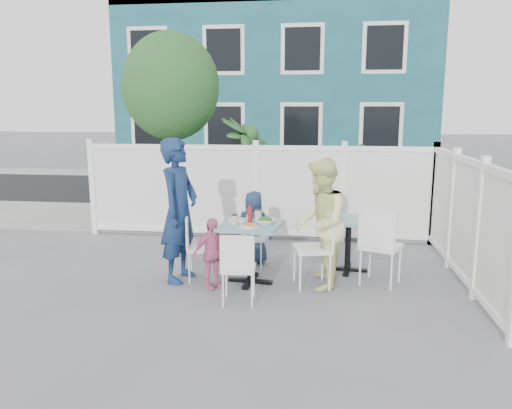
# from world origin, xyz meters

# --- Properties ---
(ground) EXTENTS (80.00, 80.00, 0.00)m
(ground) POSITION_xyz_m (0.00, 0.00, 0.00)
(ground) COLOR slate
(near_sidewalk) EXTENTS (24.00, 2.60, 0.01)m
(near_sidewalk) POSITION_xyz_m (0.00, 3.80, 0.01)
(near_sidewalk) COLOR gray
(near_sidewalk) RESTS_ON ground
(street) EXTENTS (24.00, 5.00, 0.01)m
(street) POSITION_xyz_m (0.00, 7.50, 0.00)
(street) COLOR black
(street) RESTS_ON ground
(far_sidewalk) EXTENTS (24.00, 1.60, 0.01)m
(far_sidewalk) POSITION_xyz_m (0.00, 10.60, 0.01)
(far_sidewalk) COLOR gray
(far_sidewalk) RESTS_ON ground
(building) EXTENTS (11.00, 6.00, 6.00)m
(building) POSITION_xyz_m (-0.50, 14.00, 3.00)
(building) COLOR #15505E
(building) RESTS_ON ground
(fence_back) EXTENTS (5.86, 0.08, 1.60)m
(fence_back) POSITION_xyz_m (0.10, 2.40, 0.78)
(fence_back) COLOR white
(fence_back) RESTS_ON ground
(fence_right) EXTENTS (0.08, 3.66, 1.60)m
(fence_right) POSITION_xyz_m (3.00, 0.60, 0.78)
(fence_right) COLOR white
(fence_right) RESTS_ON ground
(tree) EXTENTS (1.80, 1.62, 3.59)m
(tree) POSITION_xyz_m (-1.60, 3.30, 2.59)
(tree) COLOR #382316
(tree) RESTS_ON ground
(utility_cabinet) EXTENTS (0.72, 0.55, 1.24)m
(utility_cabinet) POSITION_xyz_m (-2.71, 4.00, 0.62)
(utility_cabinet) COLOR gold
(utility_cabinet) RESTS_ON ground
(potted_shrub_a) EXTENTS (1.34, 1.34, 2.04)m
(potted_shrub_a) POSITION_xyz_m (-0.19, 3.10, 1.02)
(potted_shrub_a) COLOR #1D4923
(potted_shrub_a) RESTS_ON ground
(potted_shrub_b) EXTENTS (1.64, 1.75, 1.56)m
(potted_shrub_b) POSITION_xyz_m (1.64, 3.00, 0.78)
(potted_shrub_b) COLOR #1D4923
(potted_shrub_b) RESTS_ON ground
(main_table) EXTENTS (0.81, 0.81, 0.77)m
(main_table) POSITION_xyz_m (0.31, 0.21, 0.60)
(main_table) COLOR slate
(main_table) RESTS_ON ground
(spare_table) EXTENTS (0.78, 0.78, 0.74)m
(spare_table) POSITION_xyz_m (1.57, 0.85, 0.57)
(spare_table) COLOR slate
(spare_table) RESTS_ON ground
(chair_left) EXTENTS (0.44, 0.45, 0.86)m
(chair_left) POSITION_xyz_m (-0.41, 0.26, 0.50)
(chair_left) COLOR white
(chair_left) RESTS_ON ground
(chair_right) EXTENTS (0.53, 0.54, 1.00)m
(chair_right) POSITION_xyz_m (1.18, 0.19, 0.58)
(chair_right) COLOR white
(chair_right) RESTS_ON ground
(chair_back) EXTENTS (0.43, 0.42, 0.83)m
(chair_back) POSITION_xyz_m (0.26, 0.98, 0.49)
(chair_back) COLOR white
(chair_back) RESTS_ON ground
(chair_near) EXTENTS (0.41, 0.39, 0.84)m
(chair_near) POSITION_xyz_m (0.28, -0.54, 0.49)
(chair_near) COLOR white
(chair_near) RESTS_ON ground
(chair_spare) EXTENTS (0.60, 0.59, 1.01)m
(chair_spare) POSITION_xyz_m (1.92, 0.29, 0.59)
(chair_spare) COLOR white
(chair_spare) RESTS_ON ground
(man) EXTENTS (0.56, 0.74, 1.84)m
(man) POSITION_xyz_m (-0.60, 0.21, 0.92)
(man) COLOR navy
(man) RESTS_ON ground
(woman) EXTENTS (0.61, 0.79, 1.62)m
(woman) POSITION_xyz_m (1.19, 0.17, 0.81)
(woman) COLOR #EBEB47
(woman) RESTS_ON ground
(boy) EXTENTS (0.54, 0.37, 1.05)m
(boy) POSITION_xyz_m (0.25, 1.04, 0.53)
(boy) COLOR #1D2C4D
(boy) RESTS_ON ground
(toddler) EXTENTS (0.53, 0.52, 0.89)m
(toddler) POSITION_xyz_m (-0.13, -0.05, 0.45)
(toddler) COLOR #D66699
(toddler) RESTS_ON ground
(plate_main) EXTENTS (0.22, 0.22, 0.01)m
(plate_main) POSITION_xyz_m (0.32, 0.05, 0.78)
(plate_main) COLOR white
(plate_main) RESTS_ON main_table
(plate_side) EXTENTS (0.23, 0.23, 0.02)m
(plate_side) POSITION_xyz_m (0.12, 0.32, 0.78)
(plate_side) COLOR white
(plate_side) RESTS_ON main_table
(salad_bowl) EXTENTS (0.25, 0.25, 0.06)m
(salad_bowl) POSITION_xyz_m (0.50, 0.24, 0.80)
(salad_bowl) COLOR white
(salad_bowl) RESTS_ON main_table
(coffee_cup_a) EXTENTS (0.08, 0.08, 0.12)m
(coffee_cup_a) POSITION_xyz_m (0.12, 0.15, 0.83)
(coffee_cup_a) COLOR beige
(coffee_cup_a) RESTS_ON main_table
(coffee_cup_b) EXTENTS (0.09, 0.09, 0.13)m
(coffee_cup_b) POSITION_xyz_m (0.38, 0.45, 0.84)
(coffee_cup_b) COLOR beige
(coffee_cup_b) RESTS_ON main_table
(ketchup_bottle) EXTENTS (0.06, 0.06, 0.19)m
(ketchup_bottle) POSITION_xyz_m (0.29, 0.29, 0.86)
(ketchup_bottle) COLOR #A81816
(ketchup_bottle) RESTS_ON main_table
(salt_shaker) EXTENTS (0.03, 0.03, 0.07)m
(salt_shaker) POSITION_xyz_m (0.25, 0.43, 0.80)
(salt_shaker) COLOR white
(salt_shaker) RESTS_ON main_table
(pepper_shaker) EXTENTS (0.03, 0.03, 0.07)m
(pepper_shaker) POSITION_xyz_m (0.29, 0.49, 0.81)
(pepper_shaker) COLOR black
(pepper_shaker) RESTS_ON main_table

